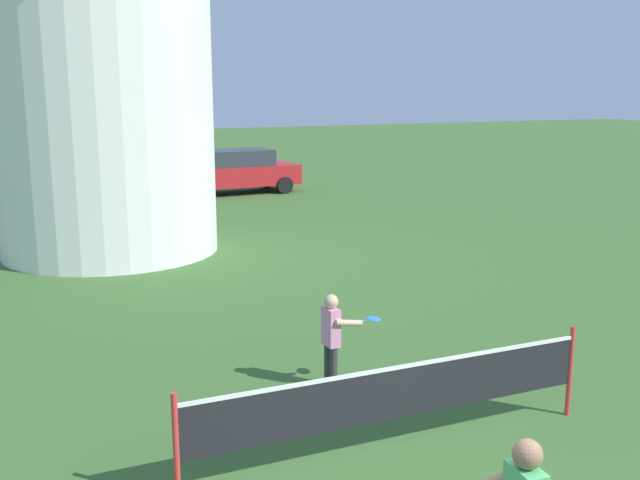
{
  "coord_description": "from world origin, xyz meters",
  "views": [
    {
      "loc": [
        -3.48,
        -3.81,
        3.86
      ],
      "look_at": [
        0.16,
        4.48,
        1.94
      ],
      "focal_mm": 41.41,
      "sensor_mm": 36.0,
      "label": 1
    }
  ],
  "objects_px": {
    "tennis_net": "(397,393)",
    "player_far": "(333,335)",
    "parked_car_mustard": "(96,178)",
    "parked_car_red": "(237,171)"
  },
  "relations": [
    {
      "from": "tennis_net",
      "to": "parked_car_red",
      "type": "relative_size",
      "value": 1.06
    },
    {
      "from": "parked_car_red",
      "to": "player_far",
      "type": "bearing_deg",
      "value": -103.41
    },
    {
      "from": "tennis_net",
      "to": "parked_car_mustard",
      "type": "bearing_deg",
      "value": 92.1
    },
    {
      "from": "player_far",
      "to": "parked_car_mustard",
      "type": "distance_m",
      "value": 16.94
    },
    {
      "from": "player_far",
      "to": "parked_car_mustard",
      "type": "bearing_deg",
      "value": 92.78
    },
    {
      "from": "tennis_net",
      "to": "player_far",
      "type": "relative_size",
      "value": 3.81
    },
    {
      "from": "parked_car_mustard",
      "to": "parked_car_red",
      "type": "height_order",
      "value": "same"
    },
    {
      "from": "player_far",
      "to": "tennis_net",
      "type": "bearing_deg",
      "value": -94.03
    },
    {
      "from": "parked_car_mustard",
      "to": "parked_car_red",
      "type": "bearing_deg",
      "value": 2.21
    },
    {
      "from": "player_far",
      "to": "parked_car_red",
      "type": "height_order",
      "value": "parked_car_red"
    }
  ]
}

